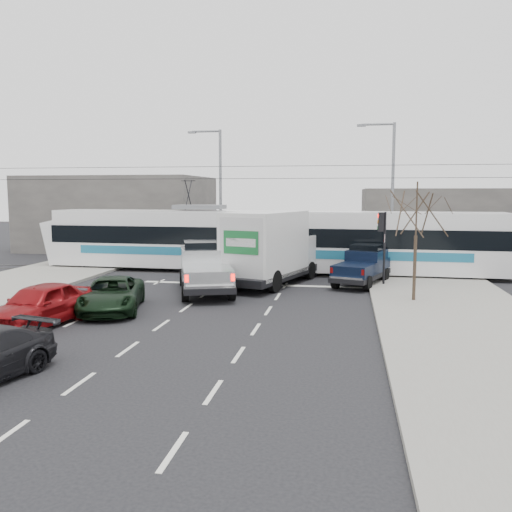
% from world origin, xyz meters
% --- Properties ---
extents(ground, '(120.00, 120.00, 0.00)m').
position_xyz_m(ground, '(0.00, 0.00, 0.00)').
color(ground, black).
rests_on(ground, ground).
extents(sidewalk_right, '(6.00, 60.00, 0.15)m').
position_xyz_m(sidewalk_right, '(9.00, 0.00, 0.07)').
color(sidewalk_right, gray).
rests_on(sidewalk_right, ground).
extents(rails, '(60.00, 1.60, 0.03)m').
position_xyz_m(rails, '(0.00, 10.00, 0.01)').
color(rails, '#33302D').
rests_on(rails, ground).
extents(building_left, '(14.00, 10.00, 6.00)m').
position_xyz_m(building_left, '(-14.00, 22.00, 3.00)').
color(building_left, slate).
rests_on(building_left, ground).
extents(building_right, '(12.00, 10.00, 5.00)m').
position_xyz_m(building_right, '(12.00, 24.00, 2.50)').
color(building_right, slate).
rests_on(building_right, ground).
extents(bare_tree, '(2.40, 2.40, 5.00)m').
position_xyz_m(bare_tree, '(7.60, 2.50, 3.79)').
color(bare_tree, '#47382B').
rests_on(bare_tree, ground).
extents(traffic_signal, '(0.44, 0.44, 3.60)m').
position_xyz_m(traffic_signal, '(6.47, 6.50, 2.74)').
color(traffic_signal, black).
rests_on(traffic_signal, ground).
extents(street_lamp_near, '(2.38, 0.25, 9.00)m').
position_xyz_m(street_lamp_near, '(7.31, 14.00, 5.11)').
color(street_lamp_near, slate).
rests_on(street_lamp_near, ground).
extents(street_lamp_far, '(2.38, 0.25, 9.00)m').
position_xyz_m(street_lamp_far, '(-4.19, 16.00, 5.11)').
color(street_lamp_far, slate).
rests_on(street_lamp_far, ground).
extents(catenary, '(60.00, 0.20, 7.00)m').
position_xyz_m(catenary, '(0.00, 10.00, 3.88)').
color(catenary, black).
rests_on(catenary, ground).
extents(tram, '(26.52, 3.81, 5.39)m').
position_xyz_m(tram, '(0.06, 10.37, 1.91)').
color(tram, white).
rests_on(tram, ground).
extents(silver_pickup, '(4.11, 6.76, 2.33)m').
position_xyz_m(silver_pickup, '(-1.94, 3.86, 1.16)').
color(silver_pickup, black).
rests_on(silver_pickup, ground).
extents(box_truck, '(4.73, 7.92, 3.75)m').
position_xyz_m(box_truck, '(0.94, 6.25, 1.85)').
color(box_truck, black).
rests_on(box_truck, ground).
extents(navy_pickup, '(3.21, 5.09, 2.02)m').
position_xyz_m(navy_pickup, '(5.60, 7.02, 1.00)').
color(navy_pickup, black).
rests_on(navy_pickup, ground).
extents(green_car, '(3.42, 5.21, 1.33)m').
position_xyz_m(green_car, '(-4.44, -1.06, 0.67)').
color(green_car, black).
rests_on(green_car, ground).
extents(red_car, '(2.45, 4.70, 1.53)m').
position_xyz_m(red_car, '(-5.89, -3.80, 0.76)').
color(red_car, maroon).
rests_on(red_car, ground).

